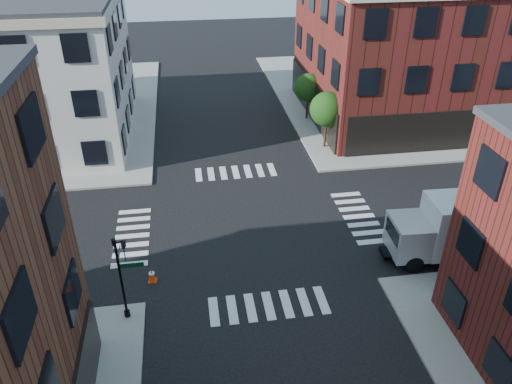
{
  "coord_description": "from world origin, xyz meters",
  "views": [
    {
      "loc": [
        -3.37,
        -24.96,
        17.36
      ],
      "look_at": [
        0.41,
        -0.2,
        2.5
      ],
      "focal_mm": 35.0,
      "sensor_mm": 36.0,
      "label": 1
    }
  ],
  "objects": [
    {
      "name": "box_truck",
      "position": [
        11.26,
        -4.64,
        1.91
      ],
      "size": [
        8.2,
        2.79,
        3.66
      ],
      "rotation": [
        0.0,
        0.0,
        -0.04
      ],
      "color": "silver",
      "rests_on": "ground"
    },
    {
      "name": "tree_near",
      "position": [
        7.56,
        9.98,
        3.16
      ],
      "size": [
        2.69,
        2.69,
        4.49
      ],
      "color": "black",
      "rests_on": "ground"
    },
    {
      "name": "building_ne",
      "position": [
        20.5,
        16.0,
        6.0
      ],
      "size": [
        25.0,
        16.0,
        12.0
      ],
      "primitive_type": "cube",
      "color": "#4B1A12",
      "rests_on": "ground"
    },
    {
      "name": "tree_far",
      "position": [
        7.56,
        15.98,
        2.87
      ],
      "size": [
        2.43,
        2.43,
        4.07
      ],
      "color": "black",
      "rests_on": "ground"
    },
    {
      "name": "traffic_cone",
      "position": [
        -5.7,
        -4.27,
        0.38
      ],
      "size": [
        0.46,
        0.46,
        0.78
      ],
      "rotation": [
        0.0,
        0.0,
        -0.1
      ],
      "color": "#FF440B",
      "rests_on": "ground"
    },
    {
      "name": "sidewalk_ne",
      "position": [
        21.0,
        21.0,
        0.07
      ],
      "size": [
        30.0,
        30.0,
        0.15
      ],
      "primitive_type": "cube",
      "color": "gray",
      "rests_on": "ground"
    },
    {
      "name": "ground",
      "position": [
        0.0,
        0.0,
        0.0
      ],
      "size": [
        120.0,
        120.0,
        0.0
      ],
      "primitive_type": "plane",
      "color": "black",
      "rests_on": "ground"
    },
    {
      "name": "signal_pole",
      "position": [
        -6.72,
        -6.68,
        2.86
      ],
      "size": [
        1.29,
        1.24,
        4.6
      ],
      "color": "black",
      "rests_on": "ground"
    }
  ]
}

